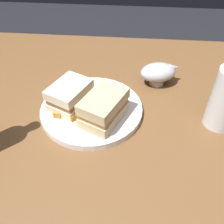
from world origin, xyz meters
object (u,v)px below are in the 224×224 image
at_px(sandwich_half_left, 70,95).
at_px(sandwich_half_right, 104,108).
at_px(plate, 92,109).
at_px(gravy_boat, 159,72).

relative_size(sandwich_half_left, sandwich_half_right, 0.92).
bearing_deg(sandwich_half_right, plate, 133.88).
bearing_deg(plate, gravy_boat, 38.70).
bearing_deg(plate, sandwich_half_right, -46.12).
bearing_deg(plate, sandwich_half_left, 176.83).
distance_m(plate, sandwich_half_right, 0.07).
bearing_deg(gravy_boat, plate, -141.30).
xyz_separation_m(sandwich_half_right, gravy_boat, (0.14, 0.18, -0.01)).
bearing_deg(sandwich_half_right, gravy_boat, 52.34).
distance_m(sandwich_half_left, sandwich_half_right, 0.10).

